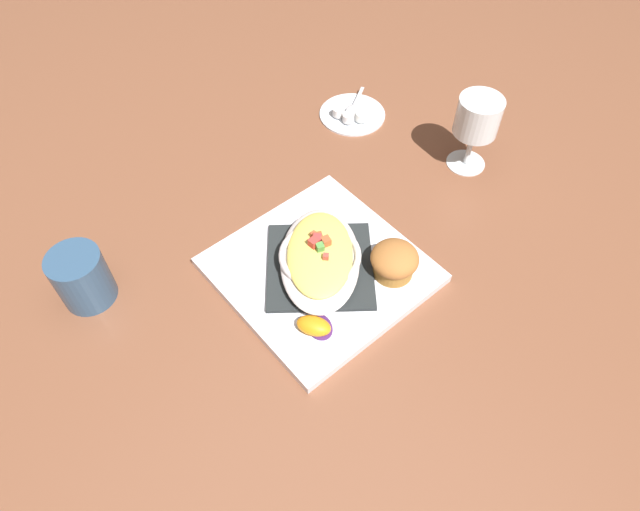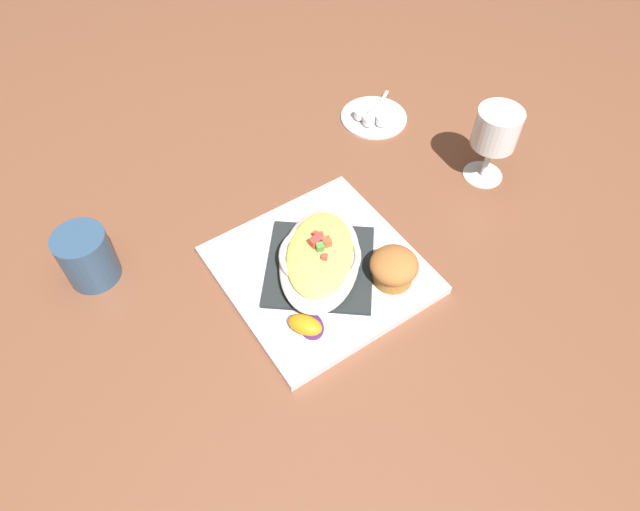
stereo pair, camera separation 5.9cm
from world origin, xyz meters
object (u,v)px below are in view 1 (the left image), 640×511
coffee_mug (83,279)px  creamer_cup_0 (339,112)px  orange_garnish (315,326)px  creamer_saucer (352,113)px  creamer_cup_1 (348,118)px  spoon (353,108)px  gratin_dish (320,257)px  muffin (394,261)px  stemmed_glass (477,120)px  square_plate (320,270)px  creamer_cup_2 (361,116)px

coffee_mug → creamer_cup_0: coffee_mug is taller
creamer_cup_0 → orange_garnish: bearing=34.7°
creamer_saucer → creamer_cup_1: bearing=21.8°
coffee_mug → spoon: coffee_mug is taller
coffee_mug → gratin_dish: bearing=136.3°
gratin_dish → creamer_saucer: gratin_dish is taller
muffin → orange_garnish: 0.16m
creamer_saucer → coffee_mug: bearing=-4.2°
gratin_dish → spoon: 0.41m
gratin_dish → stemmed_glass: stemmed_glass is taller
orange_garnish → creamer_cup_1: (-0.41, -0.26, -0.01)m
coffee_mug → creamer_cup_1: size_ratio=4.49×
square_plate → creamer_saucer: (-0.35, -0.20, -0.00)m
gratin_dish → coffee_mug: 0.36m
square_plate → creamer_cup_2: 0.38m
muffin → creamer_cup_1: 0.38m
muffin → coffee_mug: bearing=-46.4°
square_plate → creamer_cup_2: size_ratio=12.25×
gratin_dish → creamer_cup_0: size_ratio=9.93×
orange_garnish → creamer_saucer: 0.52m
orange_garnish → creamer_saucer: bearing=-148.3°
stemmed_glass → creamer_cup_0: bearing=-79.3°
coffee_mug → creamer_saucer: coffee_mug is taller
square_plate → coffee_mug: 0.36m
orange_garnish → spoon: (-0.44, -0.27, -0.01)m
square_plate → gratin_dish: 0.03m
coffee_mug → creamer_cup_1: coffee_mug is taller
orange_garnish → coffee_mug: (0.17, -0.32, 0.02)m
creamer_cup_1 → creamer_cup_0: bearing=-93.9°
coffee_mug → stemmed_glass: (-0.63, 0.30, 0.06)m
muffin → creamer_cup_0: size_ratio=3.12×
square_plate → muffin: (-0.07, 0.09, 0.04)m
square_plate → creamer_saucer: square_plate is taller
muffin → square_plate: bearing=-54.8°
square_plate → orange_garnish: (0.09, 0.07, 0.02)m
creamer_saucer → creamer_cup_1: creamer_cup_1 is taller
spoon → creamer_cup_2: (0.01, 0.03, 0.00)m
spoon → creamer_cup_1: bearing=21.8°
muffin → coffee_mug: coffee_mug is taller
gratin_dish → coffee_mug: (0.26, -0.25, -0.00)m
coffee_mug → spoon: bearing=176.0°
stemmed_glass → creamer_cup_0: 0.28m
spoon → orange_garnish: bearing=31.6°
orange_garnish → creamer_cup_1: size_ratio=2.65×
spoon → creamer_cup_2: 0.03m
square_plate → coffee_mug: size_ratio=2.73×
square_plate → creamer_cup_0: size_ratio=12.25×
square_plate → stemmed_glass: 0.39m
stemmed_glass → creamer_cup_1: stemmed_glass is taller
square_plate → gratin_dish: bearing=-133.8°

